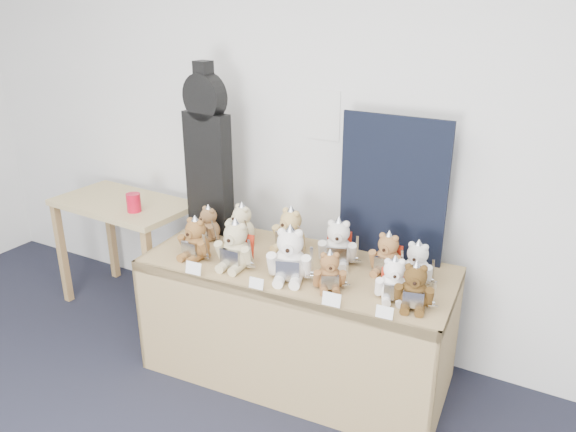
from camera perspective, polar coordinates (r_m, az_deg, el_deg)
The scene contains 22 objects.
room_shell at distance 3.44m, azimuth 3.64°, elevation 10.17°, with size 6.00×6.00×6.00m.
display_table at distance 3.21m, azimuth 0.37°, elevation -7.97°, with size 1.81×0.86×0.73m.
side_table at distance 4.15m, azimuth -16.27°, elevation -0.22°, with size 1.00×0.59×0.81m.
guitar_case at distance 3.54m, azimuth -8.17°, elevation 6.54°, with size 0.33×0.14×1.07m.
navy_board at distance 3.20m, azimuth 10.55°, elevation 2.73°, with size 0.62×0.02×0.83m, color black.
red_cup at distance 3.86m, azimuth -15.41°, elevation 1.32°, with size 0.09×0.09×0.12m, color #B90C25.
teddy_front_far_left at distance 3.27m, azimuth -9.39°, elevation -2.44°, with size 0.23×0.19×0.28m.
teddy_front_left at distance 3.13m, azimuth -5.35°, elevation -3.13°, with size 0.25×0.21×0.31m.
teddy_front_centre at distance 2.98m, azimuth 0.21°, elevation -4.16°, with size 0.28×0.26×0.33m.
teddy_front_right at distance 2.91m, azimuth 4.25°, elevation -5.73°, with size 0.20×0.19×0.24m.
teddy_front_far_right at distance 2.86m, azimuth 10.68°, elevation -6.50°, with size 0.21×0.20×0.25m.
teddy_front_end at distance 2.80m, azimuth 12.73°, elevation -7.15°, with size 0.22×0.20×0.26m.
teddy_back_left at distance 3.46m, azimuth -4.75°, elevation -0.93°, with size 0.22×0.21×0.27m.
teddy_back_centre_left at distance 3.32m, azimuth 0.22°, elevation -1.60°, with size 0.24×0.22×0.30m.
teddy_back_centre_right at distance 3.17m, azimuth 5.10°, elevation -2.89°, with size 0.25×0.23×0.30m.
teddy_back_right at distance 3.11m, azimuth 10.06°, elevation -3.97°, with size 0.22×0.18×0.26m.
teddy_back_end at distance 3.04m, azimuth 12.92°, elevation -4.84°, with size 0.21×0.17×0.26m.
teddy_back_far_left at distance 3.52m, azimuth -8.10°, elevation -0.88°, with size 0.20×0.18×0.24m.
entry_card_a at distance 3.11m, azimuth -9.59°, elevation -5.25°, with size 0.10×0.00×0.07m, color silver.
entry_card_b at distance 2.93m, azimuth -3.24°, elevation -6.85°, with size 0.08×0.00×0.06m, color silver.
entry_card_c at distance 2.78m, azimuth 4.44°, elevation -8.46°, with size 0.09×0.00×0.07m, color silver.
entry_card_d at distance 2.72m, azimuth 9.78°, elevation -9.62°, with size 0.08×0.00×0.06m, color silver.
Camera 1 is at (1.47, -0.55, 2.16)m, focal length 35.00 mm.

